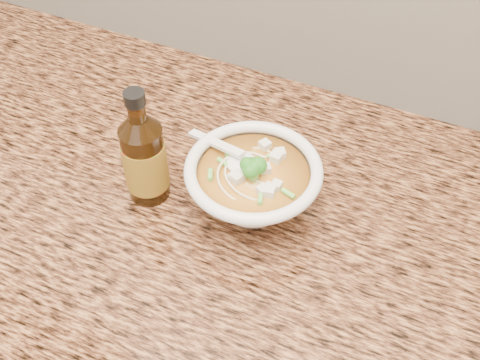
% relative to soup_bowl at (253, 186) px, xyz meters
% --- Properties ---
extents(cabinet, '(4.00, 0.65, 0.86)m').
position_rel_soup_bowl_xyz_m(cabinet, '(-0.02, -0.01, -0.51)').
color(cabinet, '#371F10').
rests_on(cabinet, ground).
extents(counter_slab, '(4.00, 0.68, 0.04)m').
position_rel_soup_bowl_xyz_m(counter_slab, '(-0.02, -0.01, -0.06)').
color(counter_slab, '#A56C3C').
rests_on(counter_slab, cabinet).
extents(soup_bowl, '(0.21, 0.19, 0.11)m').
position_rel_soup_bowl_xyz_m(soup_bowl, '(0.00, 0.00, 0.00)').
color(soup_bowl, white).
rests_on(soup_bowl, counter_slab).
extents(hot_sauce_bottle, '(0.08, 0.08, 0.19)m').
position_rel_soup_bowl_xyz_m(hot_sauce_bottle, '(-0.15, -0.04, 0.03)').
color(hot_sauce_bottle, '#3A1F07').
rests_on(hot_sauce_bottle, counter_slab).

